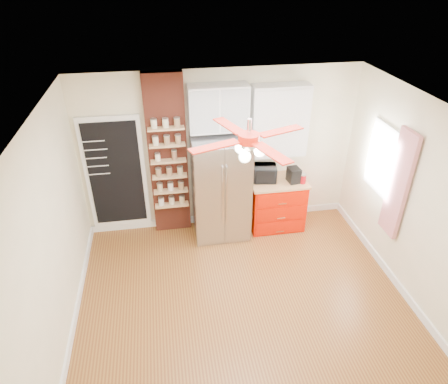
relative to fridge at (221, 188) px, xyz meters
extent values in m
plane|color=brown|center=(0.05, -1.63, -0.88)|extent=(4.50, 4.50, 0.00)
plane|color=white|center=(0.05, -1.63, 1.83)|extent=(4.50, 4.50, 0.00)
cube|color=beige|center=(0.05, 0.37, 0.48)|extent=(4.50, 0.02, 2.70)
cube|color=beige|center=(0.05, -3.63, 0.48)|extent=(4.50, 0.02, 2.70)
cube|color=beige|center=(-2.20, -1.63, 0.48)|extent=(0.02, 4.00, 2.70)
cube|color=beige|center=(2.30, -1.63, 0.48)|extent=(0.02, 4.00, 2.70)
cube|color=white|center=(-1.65, 0.34, 0.23)|extent=(0.95, 0.04, 1.95)
cube|color=black|center=(-1.65, 0.32, 0.23)|extent=(0.82, 0.02, 1.78)
cube|color=maroon|center=(-0.80, 0.29, 0.48)|extent=(0.60, 0.16, 2.70)
cube|color=#B1B1B6|center=(0.00, 0.00, 0.00)|extent=(0.90, 0.70, 1.75)
cube|color=white|center=(0.00, 0.20, 1.27)|extent=(0.90, 0.35, 0.70)
cube|color=red|center=(0.97, 0.05, -0.45)|extent=(0.90, 0.60, 0.86)
cube|color=tan|center=(0.97, 0.05, 0.01)|extent=(0.94, 0.64, 0.04)
cube|color=white|center=(0.97, 0.22, 1.00)|extent=(0.90, 0.30, 1.15)
cube|color=white|center=(2.28, -0.73, 0.68)|extent=(0.04, 0.75, 1.05)
cube|color=red|center=(2.23, -1.28, 0.57)|extent=(0.06, 0.40, 1.55)
cylinder|color=silver|center=(0.05, -1.63, 1.68)|extent=(0.05, 0.05, 0.20)
cylinder|color=#A5190A|center=(0.05, -1.63, 1.56)|extent=(0.24, 0.24, 0.10)
sphere|color=white|center=(0.05, -1.63, 1.40)|extent=(0.13, 0.13, 0.13)
imported|color=black|center=(0.70, 0.10, 0.16)|extent=(0.52, 0.39, 0.26)
cube|color=black|center=(1.20, -0.03, 0.15)|extent=(0.20, 0.24, 0.25)
cylinder|color=#A50911|center=(1.34, -0.10, 0.10)|extent=(0.11, 0.11, 0.15)
cylinder|color=red|center=(1.31, 0.03, 0.10)|extent=(0.14, 0.14, 0.15)
cylinder|color=beige|center=(-0.96, 0.15, 0.56)|extent=(0.11, 0.11, 0.12)
cylinder|color=brown|center=(-0.70, 0.17, 0.57)|extent=(0.10, 0.10, 0.14)
camera|label=1|loc=(-0.87, -5.49, 3.26)|focal=32.00mm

